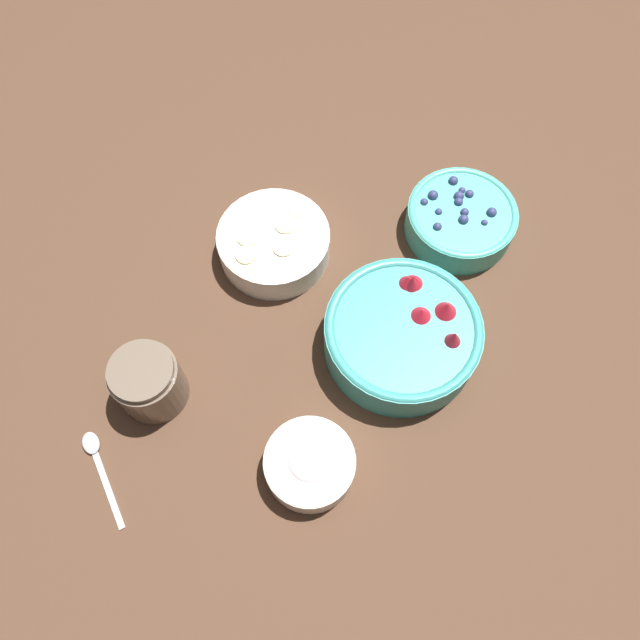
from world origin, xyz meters
name	(u,v)px	position (x,y,z in m)	size (l,w,h in m)	color
ground_plane	(301,369)	(0.00, 0.00, 0.00)	(4.00, 4.00, 0.00)	#4C3323
bowl_strawberries	(400,334)	(0.14, 0.03, 0.04)	(0.22, 0.22, 0.09)	teal
bowl_blueberries	(458,218)	(0.26, 0.22, 0.03)	(0.17, 0.17, 0.06)	#47AD9E
bowl_bananas	(271,242)	(-0.03, 0.20, 0.03)	(0.17, 0.17, 0.05)	white
bowl_cream	(307,464)	(0.00, -0.14, 0.03)	(0.12, 0.12, 0.05)	silver
jar_chocolate	(146,383)	(-0.21, -0.02, 0.04)	(0.09, 0.09, 0.09)	brown
spoon	(94,461)	(-0.28, -0.11, 0.00)	(0.07, 0.13, 0.01)	silver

